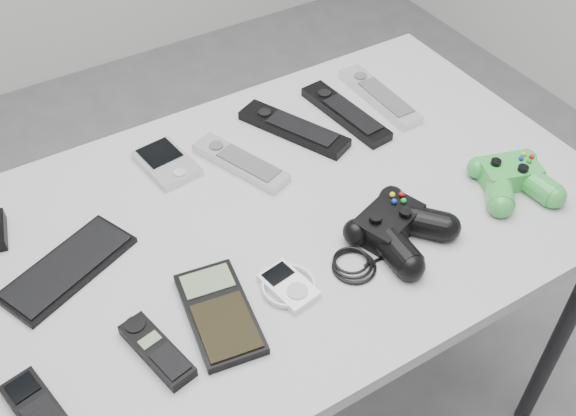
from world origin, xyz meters
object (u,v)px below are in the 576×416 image
controller_black (397,225)px  remote_black_a (345,113)px  pda_keyboard (68,267)px  controller_green (513,177)px  calculator (219,313)px  mp3_player (289,286)px  cordless_handset (157,350)px  mobile_phone (35,406)px  pda (167,162)px  remote_silver_b (379,95)px  desk (288,233)px  remote_black_b (294,128)px  remote_silver_a (240,162)px

controller_black → remote_black_a: bearing=51.1°
pda_keyboard → controller_green: bearing=-39.6°
remote_black_a → controller_green: 0.36m
calculator → mp3_player: bearing=4.6°
calculator → mp3_player: size_ratio=1.99×
remote_black_a → cordless_handset: remote_black_a is taller
cordless_handset → remote_black_a: bearing=18.4°
mobile_phone → pda: bearing=34.7°
mp3_player → controller_green: size_ratio=0.59×
pda_keyboard → mobile_phone: 0.25m
cordless_handset → controller_green: controller_green is taller
controller_green → remote_black_a: bearing=130.4°
pda → remote_silver_b: bearing=-11.3°
desk → mobile_phone: bearing=-162.6°
pda_keyboard → mp3_player: mp3_player is taller
pda_keyboard → controller_green: controller_green is taller
remote_black_b → controller_black: 0.33m
mp3_player → controller_green: controller_green is taller
remote_black_a → mobile_phone: (-0.74, -0.32, -0.00)m
remote_silver_a → controller_green: bearing=-58.5°
desk → controller_green: (0.38, -0.16, 0.09)m
calculator → remote_silver_a: bearing=65.5°
pda_keyboard → remote_black_b: remote_black_b is taller
remote_silver_a → mp3_player: remote_silver_a is taller
pda → calculator: bearing=-108.4°
remote_silver_a → calculator: 0.35m
desk → mobile_phone: mobile_phone is taller
calculator → desk: bearing=44.0°
remote_black_a → mobile_phone: 0.80m
calculator → controller_green: 0.59m
pda → controller_green: bearing=-43.3°
remote_silver_a → remote_black_a: size_ratio=0.89×
remote_silver_a → mp3_player: bearing=-124.9°
remote_black_a → remote_silver_b: size_ratio=1.00×
remote_silver_a → remote_silver_b: bearing=-14.8°
pda_keyboard → remote_black_b: bearing=-9.9°
controller_black → mobile_phone: bearing=161.6°
pda → remote_silver_a: size_ratio=0.62×
calculator → remote_black_a: bearing=44.0°
remote_black_b → controller_black: bearing=-114.8°
remote_black_a → mobile_phone: size_ratio=2.02×
remote_silver_a → remote_silver_b: size_ratio=0.89×
pda → mobile_phone: (-0.36, -0.37, -0.00)m
controller_black → controller_green: bearing=-20.8°
remote_silver_b → controller_green: 0.35m
pda_keyboard → remote_silver_a: size_ratio=1.09×
remote_black_b → controller_black: controller_black is taller
remote_black_a → remote_black_b: (-0.12, 0.01, -0.00)m
cordless_handset → pda: bearing=52.1°
remote_black_b → mobile_phone: (-0.62, -0.33, -0.00)m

